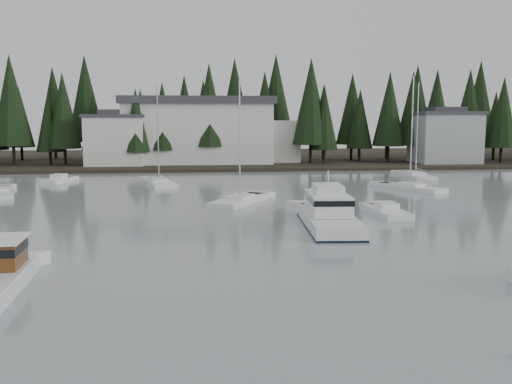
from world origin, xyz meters
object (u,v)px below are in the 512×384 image
house_east_a (445,136)px  cabin_cruiser_center (328,217)px  harbor_inn (210,131)px  sailboat_2 (159,184)px  house_west (116,139)px  sailboat_3 (240,202)px  runabout_3 (59,181)px  sailboat_7 (415,177)px  sailboat_1 (410,189)px  runabout_1 (386,213)px

house_east_a → cabin_cruiser_center: 60.44m
harbor_inn → sailboat_2: sailboat_2 is taller
house_west → sailboat_3: size_ratio=0.80×
harbor_inn → runabout_3: 30.86m
cabin_cruiser_center → sailboat_2: size_ratio=0.92×
house_west → sailboat_7: (41.78, -19.29, -4.58)m
house_west → sailboat_3: 43.40m
house_west → harbor_inn: harbor_inn is taller
harbor_inn → sailboat_2: 28.61m
cabin_cruiser_center → sailboat_1: size_ratio=0.86×
harbor_inn → sailboat_1: 41.54m
cabin_cruiser_center → runabout_3: bearing=43.4°
harbor_inn → sailboat_7: (26.74, -22.64, -5.71)m
sailboat_3 → runabout_3: size_ratio=2.13×
harbor_inn → cabin_cruiser_center: harbor_inn is taller
cabin_cruiser_center → runabout_1: (5.97, 4.52, -0.58)m
house_east_a → sailboat_2: bearing=-153.6°
sailboat_7 → harbor_inn: bearing=52.3°
sailboat_7 → runabout_1: bearing=156.5°
house_west → sailboat_3: bearing=-67.5°
sailboat_1 → sailboat_7: bearing=-53.2°
harbor_inn → sailboat_3: harbor_inn is taller
house_west → sailboat_2: sailboat_2 is taller
harbor_inn → house_east_a: bearing=-6.4°
house_east_a → harbor_inn: size_ratio=0.36×
sailboat_1 → sailboat_7: sailboat_7 is taller
house_west → harbor_inn: size_ratio=0.32×
sailboat_7 → runabout_1: size_ratio=2.06×
cabin_cruiser_center → runabout_1: 7.51m
cabin_cruiser_center → sailboat_2: sailboat_2 is taller
cabin_cruiser_center → runabout_3: size_ratio=2.00×
runabout_3 → sailboat_2: bearing=-90.4°
harbor_inn → runabout_1: harbor_inn is taller
sailboat_2 → runabout_3: bearing=58.8°
sailboat_2 → runabout_1: (19.89, -23.77, 0.07)m
house_east_a → harbor_inn: harbor_inn is taller
sailboat_7 → runabout_3: (-46.21, -0.63, 0.06)m
house_west → house_east_a: (54.00, -1.00, 0.25)m
house_east_a → harbor_inn: 39.21m
runabout_3 → sailboat_3: bearing=-116.8°
house_east_a → runabout_1: (-26.01, -46.59, -4.77)m
sailboat_1 → sailboat_3: sailboat_1 is taller
house_east_a → sailboat_1: bearing=-120.1°
harbor_inn → sailboat_7: bearing=-40.2°
sailboat_3 → runabout_1: 13.84m
sailboat_3 → sailboat_7: size_ratio=0.91×
house_east_a → runabout_1: 53.57m
house_east_a → sailboat_2: sailboat_2 is taller
sailboat_2 → sailboat_3: (8.41, -16.06, 0.00)m
house_east_a → sailboat_1: 36.19m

